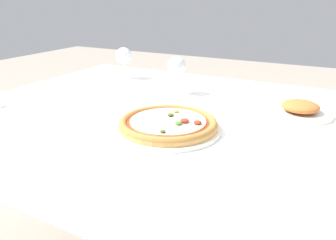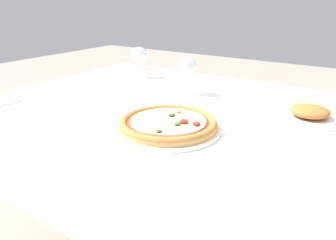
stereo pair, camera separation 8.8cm
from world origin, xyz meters
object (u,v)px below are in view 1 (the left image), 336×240
at_px(pizza_plate, 168,124).
at_px(wine_glass_far_right, 124,57).
at_px(side_plate, 300,109).
at_px(dining_table, 171,138).
at_px(wine_glass_far_left, 176,68).

height_order(pizza_plate, wine_glass_far_right, wine_glass_far_right).
bearing_deg(pizza_plate, side_plate, 44.85).
relative_size(pizza_plate, wine_glass_far_right, 2.12).
xyz_separation_m(wine_glass_far_right, side_plate, (0.76, -0.15, -0.08)).
bearing_deg(side_plate, dining_table, -152.14).
distance_m(pizza_plate, wine_glass_far_right, 0.65).
xyz_separation_m(pizza_plate, wine_glass_far_right, (-0.46, 0.45, 0.08)).
bearing_deg(wine_glass_far_left, dining_table, -67.68).
bearing_deg(wine_glass_far_left, pizza_plate, -67.19).
xyz_separation_m(wine_glass_far_left, side_plate, (0.44, -0.04, -0.08)).
bearing_deg(pizza_plate, wine_glass_far_left, 112.81).
bearing_deg(side_plate, wine_glass_far_left, 174.42).
bearing_deg(dining_table, wine_glass_far_left, 112.32).
bearing_deg(pizza_plate, dining_table, 113.79).
height_order(dining_table, wine_glass_far_right, wine_glass_far_right).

